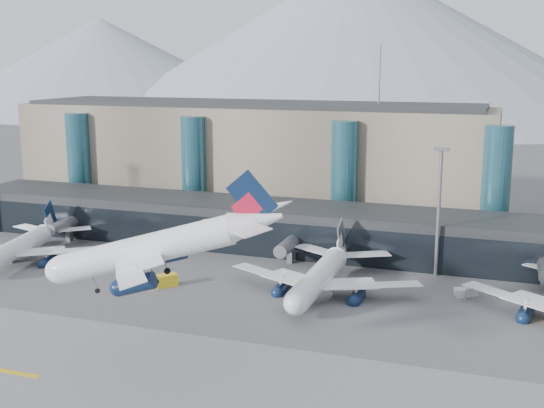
{
  "coord_description": "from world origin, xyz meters",
  "views": [
    {
      "loc": [
        41.69,
        -85.11,
        41.72
      ],
      "look_at": [
        1.14,
        32.0,
        15.79
      ],
      "focal_mm": 45.0,
      "sensor_mm": 36.0,
      "label": 1
    }
  ],
  "objects_px": {
    "jet_parked_left": "(25,239)",
    "jet_parked_mid": "(324,266)",
    "lightmast_mid": "(439,205)",
    "hero_jet": "(168,239)",
    "veh_b": "(132,259)",
    "veh_d": "(470,291)",
    "veh_h": "(166,280)",
    "veh_g": "(459,293)",
    "veh_a": "(5,259)",
    "veh_f": "(27,242)"
  },
  "relations": [
    {
      "from": "jet_parked_mid",
      "to": "veh_b",
      "type": "bearing_deg",
      "value": 85.85
    },
    {
      "from": "veh_a",
      "to": "veh_d",
      "type": "bearing_deg",
      "value": -25.84
    },
    {
      "from": "veh_h",
      "to": "veh_g",
      "type": "bearing_deg",
      "value": -33.27
    },
    {
      "from": "jet_parked_left",
      "to": "veh_f",
      "type": "relative_size",
      "value": 9.59
    },
    {
      "from": "jet_parked_mid",
      "to": "veh_a",
      "type": "distance_m",
      "value": 68.5
    },
    {
      "from": "hero_jet",
      "to": "veh_d",
      "type": "xyz_separation_m",
      "value": [
        38.11,
        43.02,
        -17.31
      ]
    },
    {
      "from": "hero_jet",
      "to": "veh_f",
      "type": "xyz_separation_m",
      "value": [
        -60.44,
        44.84,
        -17.09
      ]
    },
    {
      "from": "hero_jet",
      "to": "veh_a",
      "type": "xyz_separation_m",
      "value": [
        -56.05,
        32.23,
        -17.28
      ]
    },
    {
      "from": "lightmast_mid",
      "to": "veh_d",
      "type": "relative_size",
      "value": 8.91
    },
    {
      "from": "jet_parked_mid",
      "to": "veh_a",
      "type": "bearing_deg",
      "value": 94.74
    },
    {
      "from": "jet_parked_left",
      "to": "jet_parked_mid",
      "type": "xyz_separation_m",
      "value": [
        66.26,
        0.94,
        0.28
      ]
    },
    {
      "from": "veh_a",
      "to": "veh_g",
      "type": "height_order",
      "value": "veh_a"
    },
    {
      "from": "hero_jet",
      "to": "veh_b",
      "type": "bearing_deg",
      "value": 117.44
    },
    {
      "from": "hero_jet",
      "to": "veh_h",
      "type": "height_order",
      "value": "hero_jet"
    },
    {
      "from": "hero_jet",
      "to": "jet_parked_mid",
      "type": "relative_size",
      "value": 0.96
    },
    {
      "from": "lightmast_mid",
      "to": "jet_parked_mid",
      "type": "height_order",
      "value": "lightmast_mid"
    },
    {
      "from": "veh_f",
      "to": "lightmast_mid",
      "type": "bearing_deg",
      "value": -109.19
    },
    {
      "from": "jet_parked_left",
      "to": "veh_a",
      "type": "relative_size",
      "value": 11.76
    },
    {
      "from": "lightmast_mid",
      "to": "veh_f",
      "type": "distance_m",
      "value": 92.77
    },
    {
      "from": "jet_parked_mid",
      "to": "veh_d",
      "type": "xyz_separation_m",
      "value": [
        25.98,
        5.43,
        -3.81
      ]
    },
    {
      "from": "veh_a",
      "to": "veh_h",
      "type": "height_order",
      "value": "veh_h"
    },
    {
      "from": "veh_d",
      "to": "veh_h",
      "type": "bearing_deg",
      "value": 150.09
    },
    {
      "from": "hero_jet",
      "to": "veh_h",
      "type": "bearing_deg",
      "value": 109.78
    },
    {
      "from": "veh_h",
      "to": "jet_parked_mid",
      "type": "bearing_deg",
      "value": -31.15
    },
    {
      "from": "veh_a",
      "to": "veh_b",
      "type": "relative_size",
      "value": 1.05
    },
    {
      "from": "hero_jet",
      "to": "jet_parked_left",
      "type": "height_order",
      "value": "hero_jet"
    },
    {
      "from": "veh_d",
      "to": "veh_h",
      "type": "height_order",
      "value": "veh_h"
    },
    {
      "from": "lightmast_mid",
      "to": "jet_parked_mid",
      "type": "distance_m",
      "value": 26.27
    },
    {
      "from": "jet_parked_left",
      "to": "jet_parked_mid",
      "type": "relative_size",
      "value": 0.94
    },
    {
      "from": "hero_jet",
      "to": "veh_a",
      "type": "bearing_deg",
      "value": 140.7
    },
    {
      "from": "lightmast_mid",
      "to": "veh_d",
      "type": "height_order",
      "value": "lightmast_mid"
    },
    {
      "from": "veh_b",
      "to": "veh_a",
      "type": "bearing_deg",
      "value": 123.57
    },
    {
      "from": "veh_d",
      "to": "veh_f",
      "type": "relative_size",
      "value": 0.77
    },
    {
      "from": "jet_parked_mid",
      "to": "lightmast_mid",
      "type": "bearing_deg",
      "value": -50.41
    },
    {
      "from": "veh_b",
      "to": "veh_f",
      "type": "xyz_separation_m",
      "value": [
        -29.82,
        3.97,
        0.21
      ]
    },
    {
      "from": "veh_b",
      "to": "veh_d",
      "type": "relative_size",
      "value": 1.0
    },
    {
      "from": "veh_f",
      "to": "hero_jet",
      "type": "bearing_deg",
      "value": -150.89
    },
    {
      "from": "hero_jet",
      "to": "jet_parked_left",
      "type": "bearing_deg",
      "value": 136.51
    },
    {
      "from": "veh_f",
      "to": "jet_parked_left",
      "type": "bearing_deg",
      "value": -166.7
    },
    {
      "from": "veh_b",
      "to": "veh_g",
      "type": "xyz_separation_m",
      "value": [
        67.01,
        1.22,
        -0.14
      ]
    },
    {
      "from": "jet_parked_left",
      "to": "veh_g",
      "type": "xyz_separation_m",
      "value": [
        90.51,
        5.45,
        -3.66
      ]
    },
    {
      "from": "lightmast_mid",
      "to": "jet_parked_left",
      "type": "distance_m",
      "value": 87.26
    },
    {
      "from": "lightmast_mid",
      "to": "hero_jet",
      "type": "bearing_deg",
      "value": -120.29
    },
    {
      "from": "hero_jet",
      "to": "veh_h",
      "type": "distance_m",
      "value": 38.1
    },
    {
      "from": "jet_parked_left",
      "to": "jet_parked_mid",
      "type": "height_order",
      "value": "jet_parked_mid"
    },
    {
      "from": "lightmast_mid",
      "to": "veh_b",
      "type": "bearing_deg",
      "value": -168.82
    },
    {
      "from": "lightmast_mid",
      "to": "veh_g",
      "type": "bearing_deg",
      "value": -63.76
    },
    {
      "from": "lightmast_mid",
      "to": "jet_parked_left",
      "type": "relative_size",
      "value": 0.72
    },
    {
      "from": "jet_parked_mid",
      "to": "veh_g",
      "type": "relative_size",
      "value": 16.01
    },
    {
      "from": "hero_jet",
      "to": "veh_f",
      "type": "relative_size",
      "value": 9.85
    }
  ]
}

